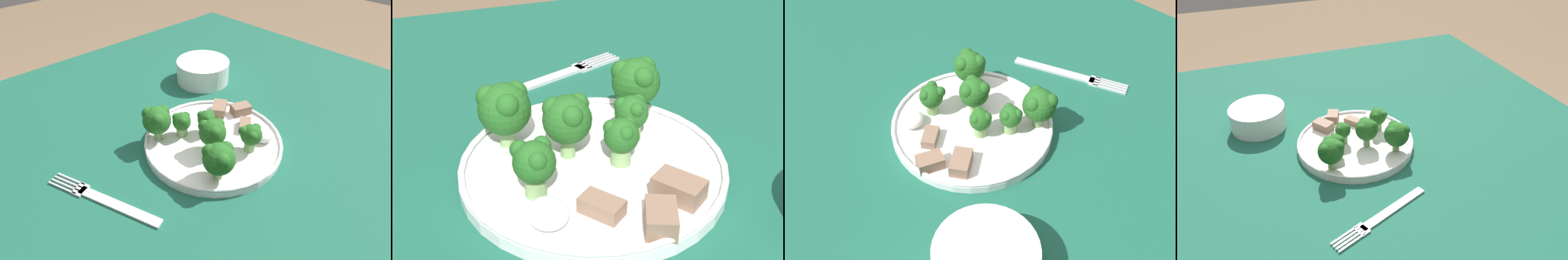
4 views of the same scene
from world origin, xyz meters
TOP-DOWN VIEW (x-y plane):
  - dinner_plate at (-0.02, 0.02)m, footprint 0.25×0.25m
  - fork at (-0.23, 0.04)m, footprint 0.09×0.19m
  - broccoli_floret_near_rim_left at (-0.04, 0.00)m, footprint 0.05×0.05m
  - broccoli_floret_center_left at (-0.08, -0.05)m, footprint 0.05×0.05m
  - broccoli_floret_back_left at (-0.01, 0.04)m, footprint 0.03×0.03m
  - broccoli_floret_front_left at (-0.08, 0.09)m, footprint 0.05×0.05m
  - broccoli_floret_center_back at (0.01, -0.04)m, footprint 0.04×0.04m
  - broccoli_floret_mid_cluster at (-0.05, 0.07)m, footprint 0.03×0.03m
  - meat_slice_front_slice at (0.05, 0.07)m, footprint 0.05×0.05m
  - meat_slice_middle_slice at (0.08, 0.04)m, footprint 0.04×0.04m
  - meat_slice_rear_slice at (0.05, 0.00)m, footprint 0.04×0.04m
  - sauce_dollop at (0.05, -0.04)m, footprint 0.04×0.03m

SIDE VIEW (x-z plane):
  - fork at x=-0.23m, z-range 0.76..0.76m
  - dinner_plate at x=-0.02m, z-range 0.76..0.78m
  - meat_slice_rear_slice at x=0.05m, z-range 0.77..0.78m
  - meat_slice_middle_slice at x=0.08m, z-range 0.77..0.79m
  - meat_slice_front_slice at x=0.05m, z-range 0.77..0.79m
  - sauce_dollop at x=0.05m, z-range 0.77..0.79m
  - broccoli_floret_mid_cluster at x=-0.05m, z-range 0.78..0.82m
  - broccoli_floret_back_left at x=-0.01m, z-range 0.78..0.82m
  - broccoli_floret_center_back at x=0.01m, z-range 0.78..0.83m
  - broccoli_floret_near_rim_left at x=-0.04m, z-range 0.78..0.84m
  - broccoli_floret_center_left at x=-0.08m, z-range 0.78..0.84m
  - broccoli_floret_front_left at x=-0.08m, z-range 0.78..0.85m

